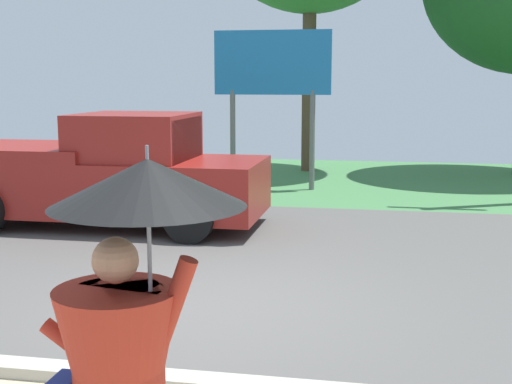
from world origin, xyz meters
TOP-DOWN VIEW (x-y plane):
  - ground_plane at (0.00, 2.95)m, footprint 40.00×22.00m
  - monk_pedestrian at (0.60, -4.03)m, footprint 1.03×0.91m
  - pickup_truck at (-2.74, 3.79)m, footprint 5.20×2.28m
  - roadside_billboard at (-0.72, 8.22)m, footprint 2.60×0.12m

SIDE VIEW (x-z plane):
  - ground_plane at x=0.00m, z-range -0.15..0.05m
  - pickup_truck at x=-2.74m, z-range -0.07..1.81m
  - monk_pedestrian at x=0.60m, z-range 0.00..2.13m
  - roadside_billboard at x=-0.72m, z-range 0.80..4.30m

